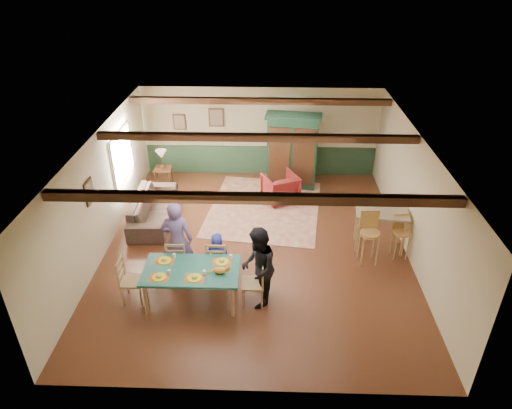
{
  "coord_description": "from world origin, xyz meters",
  "views": [
    {
      "loc": [
        0.28,
        -8.86,
        6.28
      ],
      "look_at": [
        -0.0,
        0.02,
        1.15
      ],
      "focal_mm": 32.0,
      "sensor_mm": 36.0,
      "label": 1
    }
  ],
  "objects_px": {
    "dining_chair_far_right": "(217,259)",
    "cat": "(220,270)",
    "dining_chair_end_left": "(132,280)",
    "end_table": "(164,177)",
    "bar_stool_left": "(369,239)",
    "dining_chair_far_left": "(178,258)",
    "armoire": "(292,151)",
    "person_man": "(177,240)",
    "table_lamp": "(162,159)",
    "bar_stool_right": "(401,237)",
    "armchair": "(280,188)",
    "dining_table": "(193,285)",
    "counter_table": "(379,230)",
    "person_woman": "(258,268)",
    "sofa": "(153,208)",
    "person_child": "(218,255)",
    "dining_chair_end_right": "(253,282)"
  },
  "relations": [
    {
      "from": "dining_chair_far_right",
      "to": "cat",
      "type": "height_order",
      "value": "dining_chair_far_right"
    },
    {
      "from": "dining_chair_end_left",
      "to": "end_table",
      "type": "height_order",
      "value": "dining_chair_end_left"
    },
    {
      "from": "dining_chair_end_left",
      "to": "bar_stool_left",
      "type": "distance_m",
      "value": 5.1
    },
    {
      "from": "dining_chair_far_left",
      "to": "armoire",
      "type": "xyz_separation_m",
      "value": [
        2.55,
        4.36,
        0.6
      ]
    },
    {
      "from": "dining_chair_far_right",
      "to": "bar_stool_left",
      "type": "relative_size",
      "value": 0.8
    },
    {
      "from": "person_man",
      "to": "table_lamp",
      "type": "xyz_separation_m",
      "value": [
        -1.19,
        4.06,
        -0.01
      ]
    },
    {
      "from": "dining_chair_far_right",
      "to": "bar_stool_right",
      "type": "distance_m",
      "value": 4.15
    },
    {
      "from": "cat",
      "to": "armchair",
      "type": "distance_m",
      "value": 4.47
    },
    {
      "from": "person_man",
      "to": "cat",
      "type": "height_order",
      "value": "person_man"
    },
    {
      "from": "cat",
      "to": "bar_stool_right",
      "type": "bearing_deg",
      "value": 24.05
    },
    {
      "from": "dining_table",
      "to": "counter_table",
      "type": "xyz_separation_m",
      "value": [
        4.06,
        1.99,
        0.1
      ]
    },
    {
      "from": "dining_chair_far_right",
      "to": "cat",
      "type": "bearing_deg",
      "value": 100.37
    },
    {
      "from": "person_woman",
      "to": "cat",
      "type": "xyz_separation_m",
      "value": [
        -0.72,
        -0.11,
        0.02
      ]
    },
    {
      "from": "sofa",
      "to": "table_lamp",
      "type": "bearing_deg",
      "value": 1.41
    },
    {
      "from": "end_table",
      "to": "person_woman",
      "type": "bearing_deg",
      "value": -59.32
    },
    {
      "from": "bar_stool_right",
      "to": "bar_stool_left",
      "type": "bearing_deg",
      "value": -166.87
    },
    {
      "from": "dining_chair_end_left",
      "to": "counter_table",
      "type": "distance_m",
      "value": 5.61
    },
    {
      "from": "end_table",
      "to": "bar_stool_left",
      "type": "relative_size",
      "value": 0.49
    },
    {
      "from": "person_child",
      "to": "sofa",
      "type": "bearing_deg",
      "value": -49.56
    },
    {
      "from": "armchair",
      "to": "table_lamp",
      "type": "height_order",
      "value": "table_lamp"
    },
    {
      "from": "dining_chair_end_right",
      "to": "person_man",
      "type": "xyz_separation_m",
      "value": [
        -1.61,
        0.82,
        0.4
      ]
    },
    {
      "from": "person_man",
      "to": "armchair",
      "type": "relative_size",
      "value": 2.03
    },
    {
      "from": "dining_chair_far_left",
      "to": "cat",
      "type": "relative_size",
      "value": 2.64
    },
    {
      "from": "table_lamp",
      "to": "dining_chair_far_right",
      "type": "bearing_deg",
      "value": -64.05
    },
    {
      "from": "dining_table",
      "to": "bar_stool_left",
      "type": "bearing_deg",
      "value": 20.83
    },
    {
      "from": "dining_chair_far_right",
      "to": "dining_chair_end_right",
      "type": "bearing_deg",
      "value": 136.17
    },
    {
      "from": "cat",
      "to": "end_table",
      "type": "distance_m",
      "value": 5.47
    },
    {
      "from": "dining_chair_far_left",
      "to": "end_table",
      "type": "height_order",
      "value": "dining_chair_far_left"
    },
    {
      "from": "dining_chair_end_right",
      "to": "sofa",
      "type": "xyz_separation_m",
      "value": [
        -2.67,
        3.04,
        -0.15
      ]
    },
    {
      "from": "dining_table",
      "to": "person_child",
      "type": "height_order",
      "value": "person_child"
    },
    {
      "from": "dining_chair_end_right",
      "to": "person_woman",
      "type": "distance_m",
      "value": 0.38
    },
    {
      "from": "counter_table",
      "to": "dining_chair_far_right",
      "type": "bearing_deg",
      "value": -161.21
    },
    {
      "from": "armchair",
      "to": "armoire",
      "type": "bearing_deg",
      "value": -134.46
    },
    {
      "from": "sofa",
      "to": "end_table",
      "type": "bearing_deg",
      "value": 1.41
    },
    {
      "from": "dining_chair_end_left",
      "to": "person_child",
      "type": "relative_size",
      "value": 0.95
    },
    {
      "from": "table_lamp",
      "to": "dining_chair_end_right",
      "type": "bearing_deg",
      "value": -60.23
    },
    {
      "from": "dining_chair_far_left",
      "to": "sofa",
      "type": "relative_size",
      "value": 0.41
    },
    {
      "from": "dining_chair_end_left",
      "to": "person_man",
      "type": "distance_m",
      "value": 1.2
    },
    {
      "from": "dining_table",
      "to": "bar_stool_right",
      "type": "height_order",
      "value": "bar_stool_right"
    },
    {
      "from": "person_woman",
      "to": "counter_table",
      "type": "height_order",
      "value": "person_woman"
    },
    {
      "from": "person_child",
      "to": "end_table",
      "type": "xyz_separation_m",
      "value": [
        -2.01,
        4.06,
        -0.22
      ]
    },
    {
      "from": "person_woman",
      "to": "armoire",
      "type": "xyz_separation_m",
      "value": [
        0.84,
        5.1,
        0.24
      ]
    },
    {
      "from": "dining_table",
      "to": "armoire",
      "type": "height_order",
      "value": "armoire"
    },
    {
      "from": "dining_chair_end_right",
      "to": "bar_stool_left",
      "type": "height_order",
      "value": "bar_stool_left"
    },
    {
      "from": "dining_chair_far_right",
      "to": "dining_chair_end_left",
      "type": "bearing_deg",
      "value": 24.92
    },
    {
      "from": "person_woman",
      "to": "armoire",
      "type": "distance_m",
      "value": 5.17
    },
    {
      "from": "cat",
      "to": "sofa",
      "type": "xyz_separation_m",
      "value": [
        -2.05,
        3.15,
        -0.52
      ]
    },
    {
      "from": "dining_chair_far_right",
      "to": "table_lamp",
      "type": "xyz_separation_m",
      "value": [
        -2.01,
        4.14,
        0.39
      ]
    },
    {
      "from": "dining_chair_end_left",
      "to": "bar_stool_right",
      "type": "distance_m",
      "value": 5.89
    },
    {
      "from": "dining_table",
      "to": "armchair",
      "type": "bearing_deg",
      "value": 66.73
    }
  ]
}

